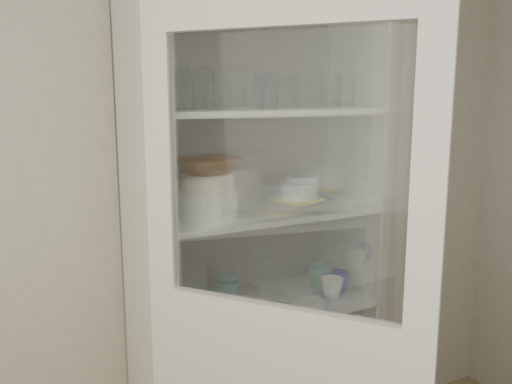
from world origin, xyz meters
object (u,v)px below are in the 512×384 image
cream_bowl (208,181)px  mug_white (332,288)px  pantry_cabinet (249,280)px  goblet_0 (205,85)px  glass_platter (299,203)px  yellow_trivet (299,200)px  mug_blue (337,281)px  terracotta_bowl (208,165)px  goblet_1 (184,87)px  plate_stack_back (189,198)px  white_canister (156,302)px  grey_bowl_stack (302,190)px  goblet_2 (266,89)px  tin_box (313,372)px  white_ramekin (299,190)px  plate_stack_front (209,204)px  measuring_cups (210,316)px  teal_jar (227,290)px  mug_teal (320,277)px  goblet_3 (287,89)px  cupboard_door (279,376)px

cream_bowl → mug_white: cream_bowl is taller
pantry_cabinet → goblet_0: pantry_cabinet is taller
cream_bowl → glass_platter: bearing=7.2°
yellow_trivet → mug_blue: bearing=-6.5°
pantry_cabinet → terracotta_bowl: bearing=-149.4°
goblet_0 → yellow_trivet: goblet_0 is taller
goblet_1 → goblet_0: bearing=-12.2°
plate_stack_back → goblet_1: bearing=-138.5°
glass_platter → white_canister: 0.70m
mug_white → goblet_1: bearing=151.1°
grey_bowl_stack → goblet_2: bearing=134.9°
terracotta_bowl → grey_bowl_stack: 0.48m
grey_bowl_stack → white_canister: bearing=174.5°
goblet_1 → tin_box: goblet_1 is taller
pantry_cabinet → yellow_trivet: pantry_cabinet is taller
terracotta_bowl → mug_white: size_ratio=2.47×
white_ramekin → white_canister: bearing=172.5°
pantry_cabinet → plate_stack_front: size_ratio=9.64×
goblet_0 → measuring_cups: size_ratio=1.61×
mug_blue → mug_white: size_ratio=1.13×
plate_stack_back → teal_jar: (0.12, -0.09, -0.38)m
terracotta_bowl → pantry_cabinet: bearing=30.6°
white_ramekin → grey_bowl_stack: size_ratio=1.18×
mug_teal → goblet_1: bearing=175.8°
plate_stack_front → grey_bowl_stack: 0.46m
pantry_cabinet → mug_blue: (0.38, -0.11, -0.04)m
goblet_2 → goblet_3: bearing=0.6°
cream_bowl → pantry_cabinet: bearing=30.6°
cream_bowl → glass_platter: 0.45m
yellow_trivet → white_ramekin: (0.00, 0.00, 0.04)m
plate_stack_back → goblet_0: bearing=-26.4°
cupboard_door → teal_jar: (0.11, 0.62, 0.05)m
teal_jar → white_ramekin: bearing=-13.0°
goblet_1 → goblet_3: 0.45m
measuring_cups → goblet_3: bearing=24.3°
mug_teal → tin_box: mug_teal is taller
plate_stack_front → plate_stack_back: size_ratio=1.03×
plate_stack_back → measuring_cups: (-0.01, -0.23, -0.42)m
white_canister → cupboard_door: bearing=-73.5°
goblet_0 → white_ramekin: goblet_0 is taller
pantry_cabinet → goblet_1: bearing=166.8°
cream_bowl → white_canister: size_ratio=1.67×
goblet_2 → tin_box: 1.26m
goblet_2 → mug_blue: 0.89m
white_ramekin → white_canister: (-0.60, 0.08, -0.41)m
grey_bowl_stack → mug_white: (0.09, -0.10, -0.41)m
goblet_0 → goblet_1: 0.08m
terracotta_bowl → white_ramekin: terracotta_bowl is taller
mug_teal → mug_blue: bearing=-49.1°
pantry_cabinet → goblet_3: (0.20, 0.05, 0.80)m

